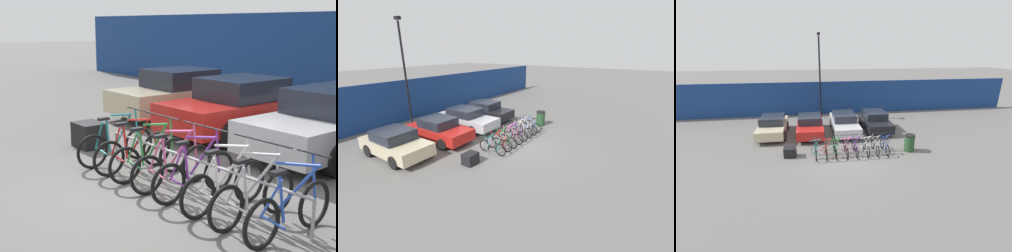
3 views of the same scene
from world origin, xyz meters
TOP-DOWN VIEW (x-y plane):
  - ground_plane at (0.00, 0.00)m, footprint 120.00×120.00m
  - hoarding_wall at (0.00, 9.50)m, footprint 36.00×0.16m
  - bike_rack at (0.50, 0.68)m, footprint 4.66×0.04m
  - bicycle_teal at (-1.56, 0.53)m, footprint 0.68×1.71m
  - bicycle_red at (-0.97, 0.53)m, footprint 0.68×1.71m
  - bicycle_green at (-0.45, 0.53)m, footprint 0.68×1.71m
  - bicycle_pink at (0.20, 0.53)m, footprint 0.68×1.71m
  - bicycle_purple at (0.75, 0.53)m, footprint 0.68×1.71m
  - bicycle_white at (1.40, 0.53)m, footprint 0.68×1.71m
  - bicycle_silver at (1.96, 0.53)m, footprint 0.68×1.71m
  - bicycle_blue at (2.56, 0.53)m, footprint 0.68×1.71m
  - car_beige at (-4.48, 4.44)m, footprint 1.91×3.91m
  - car_red at (-1.84, 4.24)m, footprint 1.91×4.03m
  - car_silver at (0.68, 4.49)m, footprint 1.91×4.50m
  - car_black at (3.09, 4.65)m, footprint 1.91×4.06m
  - lamp_post at (-0.83, 8.50)m, footprint 0.24×0.44m
  - trash_bin at (4.08, 0.47)m, footprint 0.63×0.63m
  - cargo_crate at (-3.02, 0.73)m, footprint 0.70×0.56m

SIDE VIEW (x-z plane):
  - ground_plane at x=0.00m, z-range 0.00..0.00m
  - cargo_crate at x=-3.02m, z-range 0.00..0.55m
  - bicycle_teal at x=-1.56m, z-range -0.15..0.90m
  - bicycle_red at x=-0.97m, z-range -0.15..0.90m
  - bicycle_green at x=-0.45m, z-range -0.15..0.90m
  - bicycle_pink at x=0.20m, z-range -0.15..0.90m
  - bicycle_purple at x=0.75m, z-range -0.15..0.90m
  - bicycle_white at x=1.40m, z-range -0.15..0.90m
  - bicycle_silver at x=1.96m, z-range -0.15..0.90m
  - bicycle_blue at x=2.56m, z-range -0.15..0.90m
  - bike_rack at x=0.50m, z-range 0.21..0.78m
  - trash_bin at x=4.08m, z-range 0.00..1.03m
  - car_beige at x=-4.48m, z-range -0.01..1.39m
  - car_red at x=-1.84m, z-range -0.01..1.39m
  - car_black at x=3.09m, z-range -0.01..1.39m
  - car_silver at x=0.68m, z-range -0.01..1.39m
  - hoarding_wall at x=0.00m, z-range 0.00..3.06m
  - lamp_post at x=-0.83m, z-range 0.36..7.55m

